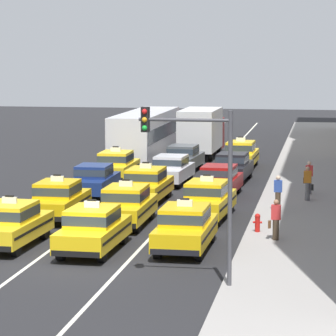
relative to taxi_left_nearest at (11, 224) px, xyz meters
The scene contains 26 objects.
ground_plane 4.00m from the taxi_left_nearest, 35.57° to the right, with size 160.00×160.00×0.00m, color #232326.
lane_stripe_left_center 17.82m from the taxi_left_nearest, 84.91° to the left, with size 0.14×80.00×0.01m, color silver.
lane_stripe_center_right 18.38m from the taxi_left_nearest, 74.91° to the left, with size 0.14×80.00×0.01m, color silver.
sidewalk_curb 16.44m from the taxi_left_nearest, 50.80° to the left, with size 4.00×90.00×0.15m, color #9E9993.
taxi_left_nearest is the anchor object (origin of this frame).
taxi_left_second 5.69m from the taxi_left_nearest, 88.74° to the left, with size 1.85×4.57×1.96m.
sedan_left_third 11.93m from the taxi_left_nearest, 89.38° to the left, with size 1.80×4.32×1.58m.
taxi_left_fourth 17.13m from the taxi_left_nearest, 89.83° to the left, with size 1.84×4.57×1.96m.
bus_left_fifth 25.92m from the taxi_left_nearest, 90.09° to the left, with size 2.61×11.22×3.22m.
taxi_center_nearest 3.24m from the taxi_left_nearest, ahead, with size 1.92×4.60×1.96m.
taxi_center_second 5.83m from the taxi_left_nearest, 55.10° to the left, with size 1.84×4.57×1.96m.
taxi_center_third 10.98m from the taxi_left_nearest, 73.93° to the left, with size 1.94×4.61×1.96m.
sedan_center_fourth 16.82m from the taxi_left_nearest, 78.90° to the left, with size 2.00×4.39×1.58m.
sedan_center_fifth 21.94m from the taxi_left_nearest, 81.91° to the left, with size 2.02×4.40×1.58m.
box_truck_center_sixth 29.44m from the taxi_left_nearest, 83.79° to the left, with size 2.41×7.00×3.27m.
taxi_right_nearest 6.48m from the taxi_left_nearest, ahead, with size 1.87×4.58×1.96m.
taxi_right_second 9.36m from the taxi_left_nearest, 46.39° to the left, with size 2.08×4.66×1.96m.
sedan_right_third 14.20m from the taxi_left_nearest, 63.75° to the left, with size 2.01×4.40×1.58m.
sedan_right_fourth 19.25m from the taxi_left_nearest, 70.59° to the left, with size 2.00×4.39×1.58m.
taxi_right_fifth 24.62m from the taxi_left_nearest, 75.12° to the left, with size 1.92×4.60×1.96m.
pedestrian_near_crosswalk 9.89m from the taxi_left_nearest, 13.01° to the left, with size 0.47×0.24×1.55m.
pedestrian_mid_block 12.72m from the taxi_left_nearest, 42.39° to the left, with size 0.36×0.24×1.57m.
pedestrian_by_storefront 15.71m from the taxi_left_nearest, 47.38° to the left, with size 0.47×0.24×1.62m.
pedestrian_trailing 17.26m from the taxi_left_nearest, 51.92° to the left, with size 0.47×0.24×1.62m.
fire_hydrant 9.58m from the taxi_left_nearest, 22.31° to the left, with size 0.36×0.22×0.73m.
traffic_light_pole 9.49m from the taxi_left_nearest, 31.82° to the right, with size 2.87×0.33×5.58m.
Camera 1 is at (8.29, -29.95, 7.40)m, focal length 98.94 mm.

